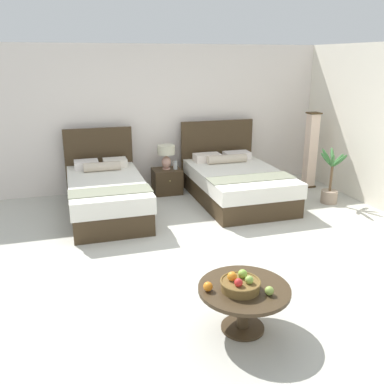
{
  "coord_description": "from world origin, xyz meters",
  "views": [
    {
      "loc": [
        -1.63,
        -4.67,
        2.39
      ],
      "look_at": [
        -0.07,
        0.51,
        0.65
      ],
      "focal_mm": 39.11,
      "sensor_mm": 36.0,
      "label": 1
    }
  ],
  "objects_px": {
    "bed_near_window": "(106,194)",
    "floor_lamp_corner": "(311,150)",
    "loose_apple": "(269,291)",
    "loose_orange": "(208,287)",
    "nightstand": "(167,181)",
    "vase": "(175,165)",
    "coffee_table": "(244,297)",
    "table_lamp": "(166,154)",
    "potted_palm": "(330,185)",
    "bed_near_corner": "(236,183)",
    "fruit_bowl": "(240,284)"
  },
  "relations": [
    {
      "from": "nightstand",
      "to": "table_lamp",
      "type": "height_order",
      "value": "table_lamp"
    },
    {
      "from": "table_lamp",
      "to": "loose_orange",
      "type": "relative_size",
      "value": 5.23
    },
    {
      "from": "vase",
      "to": "coffee_table",
      "type": "relative_size",
      "value": 0.18
    },
    {
      "from": "loose_apple",
      "to": "floor_lamp_corner",
      "type": "relative_size",
      "value": 0.06
    },
    {
      "from": "loose_orange",
      "to": "floor_lamp_corner",
      "type": "relative_size",
      "value": 0.06
    },
    {
      "from": "bed_near_corner",
      "to": "vase",
      "type": "bearing_deg",
      "value": 142.16
    },
    {
      "from": "vase",
      "to": "table_lamp",
      "type": "bearing_deg",
      "value": 158.52
    },
    {
      "from": "bed_near_window",
      "to": "loose_orange",
      "type": "distance_m",
      "value": 3.43
    },
    {
      "from": "vase",
      "to": "fruit_bowl",
      "type": "bearing_deg",
      "value": -96.74
    },
    {
      "from": "fruit_bowl",
      "to": "floor_lamp_corner",
      "type": "xyz_separation_m",
      "value": [
        3.05,
        3.8,
        0.22
      ]
    },
    {
      "from": "loose_orange",
      "to": "loose_apple",
      "type": "bearing_deg",
      "value": -24.0
    },
    {
      "from": "vase",
      "to": "bed_near_corner",
      "type": "bearing_deg",
      "value": -37.84
    },
    {
      "from": "loose_apple",
      "to": "vase",
      "type": "bearing_deg",
      "value": 86.25
    },
    {
      "from": "coffee_table",
      "to": "fruit_bowl",
      "type": "bearing_deg",
      "value": -150.73
    },
    {
      "from": "bed_near_window",
      "to": "table_lamp",
      "type": "xyz_separation_m",
      "value": [
        1.17,
        0.77,
        0.41
      ]
    },
    {
      "from": "nightstand",
      "to": "loose_apple",
      "type": "distance_m",
      "value": 4.36
    },
    {
      "from": "vase",
      "to": "loose_orange",
      "type": "relative_size",
      "value": 1.81
    },
    {
      "from": "nightstand",
      "to": "loose_orange",
      "type": "height_order",
      "value": "loose_orange"
    },
    {
      "from": "floor_lamp_corner",
      "to": "potted_palm",
      "type": "distance_m",
      "value": 1.04
    },
    {
      "from": "bed_near_window",
      "to": "nightstand",
      "type": "relative_size",
      "value": 4.28
    },
    {
      "from": "floor_lamp_corner",
      "to": "nightstand",
      "type": "bearing_deg",
      "value": 171.72
    },
    {
      "from": "loose_orange",
      "to": "potted_palm",
      "type": "bearing_deg",
      "value": 41.45
    },
    {
      "from": "bed_near_corner",
      "to": "potted_palm",
      "type": "height_order",
      "value": "bed_near_corner"
    },
    {
      "from": "bed_near_window",
      "to": "fruit_bowl",
      "type": "bearing_deg",
      "value": -76.46
    },
    {
      "from": "fruit_bowl",
      "to": "potted_palm",
      "type": "distance_m",
      "value": 4.06
    },
    {
      "from": "vase",
      "to": "bed_near_window",
      "type": "bearing_deg",
      "value": -151.78
    },
    {
      "from": "coffee_table",
      "to": "bed_near_corner",
      "type": "bearing_deg",
      "value": 68.56
    },
    {
      "from": "nightstand",
      "to": "loose_apple",
      "type": "height_order",
      "value": "loose_apple"
    },
    {
      "from": "coffee_table",
      "to": "potted_palm",
      "type": "height_order",
      "value": "potted_palm"
    },
    {
      "from": "bed_near_corner",
      "to": "table_lamp",
      "type": "distance_m",
      "value": 1.37
    },
    {
      "from": "bed_near_window",
      "to": "floor_lamp_corner",
      "type": "relative_size",
      "value": 1.53
    },
    {
      "from": "bed_near_window",
      "to": "potted_palm",
      "type": "bearing_deg",
      "value": -9.07
    },
    {
      "from": "potted_palm",
      "to": "fruit_bowl",
      "type": "bearing_deg",
      "value": -135.24
    },
    {
      "from": "table_lamp",
      "to": "loose_apple",
      "type": "relative_size",
      "value": 5.5
    },
    {
      "from": "floor_lamp_corner",
      "to": "potted_palm",
      "type": "relative_size",
      "value": 1.51
    },
    {
      "from": "fruit_bowl",
      "to": "loose_orange",
      "type": "relative_size",
      "value": 4.29
    },
    {
      "from": "loose_orange",
      "to": "potted_palm",
      "type": "relative_size",
      "value": 0.09
    },
    {
      "from": "nightstand",
      "to": "vase",
      "type": "height_order",
      "value": "vase"
    },
    {
      "from": "table_lamp",
      "to": "loose_orange",
      "type": "height_order",
      "value": "table_lamp"
    },
    {
      "from": "loose_apple",
      "to": "loose_orange",
      "type": "relative_size",
      "value": 0.95
    },
    {
      "from": "bed_near_corner",
      "to": "loose_apple",
      "type": "distance_m",
      "value": 3.8
    },
    {
      "from": "bed_near_window",
      "to": "coffee_table",
      "type": "relative_size",
      "value": 2.61
    },
    {
      "from": "loose_apple",
      "to": "loose_orange",
      "type": "distance_m",
      "value": 0.53
    },
    {
      "from": "vase",
      "to": "fruit_bowl",
      "type": "height_order",
      "value": "vase"
    },
    {
      "from": "potted_palm",
      "to": "bed_near_window",
      "type": "bearing_deg",
      "value": 170.93
    },
    {
      "from": "loose_orange",
      "to": "floor_lamp_corner",
      "type": "xyz_separation_m",
      "value": [
        3.33,
        3.74,
        0.24
      ]
    },
    {
      "from": "bed_near_window",
      "to": "nightstand",
      "type": "height_order",
      "value": "bed_near_window"
    },
    {
      "from": "loose_apple",
      "to": "floor_lamp_corner",
      "type": "distance_m",
      "value": 4.87
    },
    {
      "from": "coffee_table",
      "to": "loose_apple",
      "type": "bearing_deg",
      "value": -48.9
    },
    {
      "from": "table_lamp",
      "to": "loose_apple",
      "type": "height_order",
      "value": "table_lamp"
    }
  ]
}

